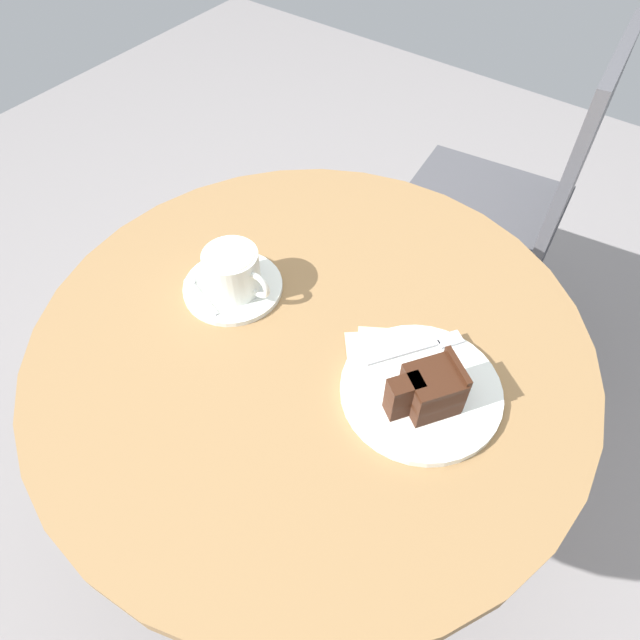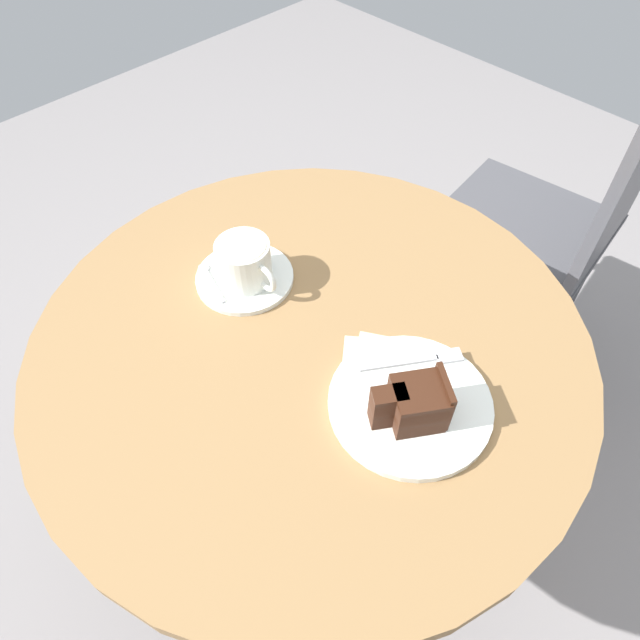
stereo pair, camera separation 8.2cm
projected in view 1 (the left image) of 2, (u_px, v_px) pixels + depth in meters
name	position (u px, v px, depth m)	size (l,w,h in m)	color
ground_plane	(314.00, 514.00, 1.40)	(4.40, 4.40, 0.01)	gray
cafe_table	(311.00, 379.00, 0.94)	(0.84, 0.84, 0.70)	olive
saucer	(233.00, 287.00, 0.91)	(0.16, 0.16, 0.01)	silver
coffee_cup	(233.00, 271.00, 0.88)	(0.12, 0.09, 0.07)	silver
teaspoon	(197.00, 291.00, 0.90)	(0.09, 0.04, 0.00)	#B7B7BC
cake_plate	(421.00, 390.00, 0.79)	(0.22, 0.22, 0.01)	silver
cake_slice	(429.00, 388.00, 0.74)	(0.09, 0.11, 0.07)	#422619
fork	(426.00, 346.00, 0.82)	(0.10, 0.13, 0.00)	#B7B7BC
napkin	(400.00, 368.00, 0.82)	(0.21, 0.20, 0.00)	beige
cafe_chair	(522.00, 193.00, 1.34)	(0.42, 0.42, 0.90)	#4C4C51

